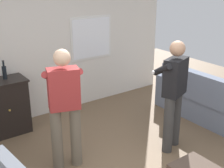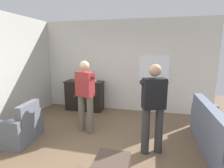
{
  "view_description": "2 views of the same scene",
  "coord_description": "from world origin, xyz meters",
  "px_view_note": "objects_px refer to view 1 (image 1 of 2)",
  "views": [
    {
      "loc": [
        -2.32,
        -2.53,
        2.6
      ],
      "look_at": [
        0.06,
        0.76,
        1.1
      ],
      "focal_mm": 50.0,
      "sensor_mm": 36.0,
      "label": 1
    },
    {
      "loc": [
        0.85,
        -2.75,
        1.94
      ],
      "look_at": [
        0.02,
        0.76,
        1.21
      ],
      "focal_mm": 28.0,
      "sensor_mm": 36.0,
      "label": 2
    }
  ],
  "objects_px": {
    "bottle_liquor_amber": "(4,72)",
    "person_standing_left": "(64,104)",
    "person_standing_right": "(174,91)",
    "couch": "(209,104)"
  },
  "relations": [
    {
      "from": "person_standing_left",
      "to": "couch",
      "type": "bearing_deg",
      "value": -6.65
    },
    {
      "from": "person_standing_right",
      "to": "person_standing_left",
      "type": "bearing_deg",
      "value": 161.31
    },
    {
      "from": "couch",
      "to": "person_standing_left",
      "type": "distance_m",
      "value": 2.76
    },
    {
      "from": "couch",
      "to": "person_standing_right",
      "type": "height_order",
      "value": "person_standing_right"
    },
    {
      "from": "bottle_liquor_amber",
      "to": "person_standing_right",
      "type": "xyz_separation_m",
      "value": [
        1.82,
        -1.97,
        -0.12
      ]
    },
    {
      "from": "person_standing_left",
      "to": "person_standing_right",
      "type": "distance_m",
      "value": 1.6
    },
    {
      "from": "person_standing_left",
      "to": "person_standing_right",
      "type": "bearing_deg",
      "value": -18.69
    },
    {
      "from": "bottle_liquor_amber",
      "to": "person_standing_right",
      "type": "relative_size",
      "value": 0.19
    },
    {
      "from": "couch",
      "to": "bottle_liquor_amber",
      "type": "relative_size",
      "value": 7.31
    },
    {
      "from": "bottle_liquor_amber",
      "to": "person_standing_left",
      "type": "relative_size",
      "value": 0.19
    }
  ]
}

